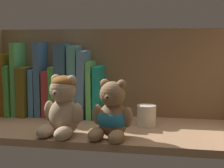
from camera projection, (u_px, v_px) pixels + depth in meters
The scene contains 18 objects.
shelf_board at pixel (107, 131), 92.71cm from camera, with size 81.28×30.84×2.00cm, color #A87F5B.
shelf_back_panel at pixel (116, 76), 106.52cm from camera, with size 83.68×1.20×31.01cm, color brown.
book_0 at pixel (8, 84), 110.53cm from camera, with size 3.10×12.54×20.70cm, color brown.
book_1 at pixel (16, 89), 110.26cm from camera, with size 1.71×14.23×16.91cm, color green.
book_2 at pixel (21, 79), 109.40cm from camera, with size 1.65×12.48×24.46cm, color #5DB55B.
book_3 at pixel (29, 90), 109.41cm from camera, with size 3.03×14.06×16.36cm, color brown.
book_4 at pixel (37, 92), 108.95cm from camera, with size 1.81×10.45×15.60cm, color #4F8DC5.
book_5 at pixel (43, 79), 107.97cm from camera, with size 2.02×11.02×24.54cm, color teal.
book_6 at pixel (50, 93), 108.08cm from camera, with size 2.36×10.67×15.17cm, color #B33737.
book_7 at pixel (58, 91), 107.52cm from camera, with size 2.03×12.40×16.63cm, color #51BD4F.
book_8 at pixel (66, 80), 106.49cm from camera, with size 3.29×14.89×24.14cm, color #385C7C.
book_9 at pixel (76, 81), 105.90cm from camera, with size 2.86×11.52×23.53cm, color #60A79F.
book_10 at pixel (85, 84), 105.45cm from camera, with size 2.40×13.24×21.92cm, color #5D87AD.
book_11 at pixel (92, 89), 105.22cm from camera, with size 1.67×11.68×18.48cm, color #6ACE68.
book_12 at pixel (100, 92), 104.87cm from camera, with size 2.50×11.30×16.92cm, color teal.
teddy_bear_larger at pixel (62, 107), 83.97cm from camera, with size 12.26×12.57×16.05cm.
teddy_bear_smaller at pixel (112, 115), 81.48cm from camera, with size 11.27×12.07×15.19cm.
pillar_candle at pixel (146, 115), 94.14cm from camera, with size 5.63×5.63×6.15cm, color silver.
Camera 1 is at (17.96, -88.48, 26.13)cm, focal length 51.06 mm.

